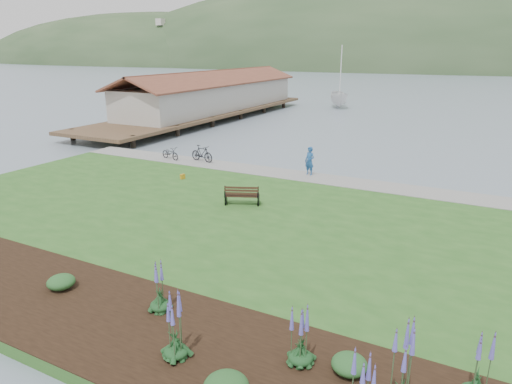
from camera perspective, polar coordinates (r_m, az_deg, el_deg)
ground at (r=21.78m, az=-0.27°, el=-3.45°), size 600.00×600.00×0.00m
lawn at (r=20.09m, az=-2.95°, el=-4.72°), size 34.00×20.00×0.40m
shoreline_path at (r=27.64m, az=6.42°, el=1.91°), size 34.00×2.20×0.03m
garden_bed at (r=12.79m, az=-9.38°, el=-17.93°), size 24.00×4.40×0.04m
pier_pavilion at (r=54.48m, az=-5.48°, el=11.99°), size 8.00×36.00×5.40m
park_bench at (r=22.41m, az=-1.77°, el=-0.37°), size 1.81×1.28×1.04m
person at (r=27.81m, az=6.73°, el=4.16°), size 0.87×0.72×2.06m
bicycle_a at (r=32.38m, az=-10.68°, el=4.80°), size 1.01×1.79×0.89m
bicycle_b at (r=31.31m, az=-6.78°, el=4.79°), size 0.85×1.95×1.13m
sailboat at (r=64.91m, az=10.31°, el=10.32°), size 13.18×13.28×26.33m
pannier at (r=27.38m, az=-9.16°, el=1.92°), size 0.25×0.31×0.29m
echium_0 at (r=11.75m, az=-10.15°, el=-16.20°), size 0.62×0.62×2.06m
echium_1 at (r=11.55m, az=5.66°, el=-17.78°), size 0.62×0.62×1.75m
echium_2 at (r=10.52m, az=18.03°, el=-20.55°), size 0.62×0.62×2.34m
echium_3 at (r=11.52m, az=26.07°, el=-19.19°), size 0.62×0.62×2.10m
echium_4 at (r=13.75m, az=-12.01°, el=-11.53°), size 0.62×0.62×1.82m
shrub_0 at (r=16.11m, az=-23.19°, el=-10.29°), size 0.88×0.88×0.44m
shrub_2 at (r=11.73m, az=11.59°, el=-20.35°), size 0.86×0.86×0.43m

